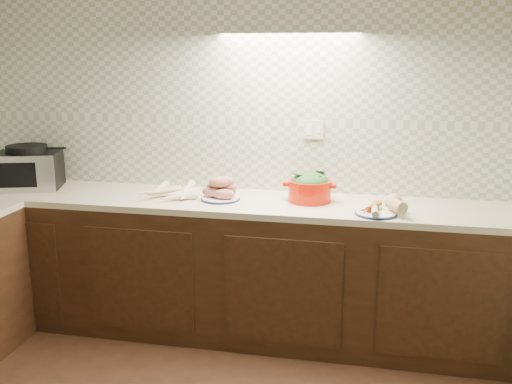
% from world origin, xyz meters
% --- Properties ---
extents(room, '(3.60, 3.60, 2.60)m').
position_xyz_m(room, '(0.00, 0.00, 1.63)').
color(room, black).
rests_on(room, ground).
extents(counter, '(3.60, 3.60, 0.90)m').
position_xyz_m(counter, '(-0.68, 0.68, 0.45)').
color(counter, black).
rests_on(counter, ground).
extents(toaster_oven, '(0.49, 0.43, 0.30)m').
position_xyz_m(toaster_oven, '(-1.37, 1.53, 1.04)').
color(toaster_oven, black).
rests_on(toaster_oven, counter).
extents(parsnip_pile, '(0.44, 0.41, 0.08)m').
position_xyz_m(parsnip_pile, '(-0.32, 1.53, 0.93)').
color(parsnip_pile, beige).
rests_on(parsnip_pile, counter).
extents(sweet_potato_plate, '(0.26, 0.25, 0.15)m').
position_xyz_m(sweet_potato_plate, '(0.00, 1.49, 0.96)').
color(sweet_potato_plate, '#152140').
rests_on(sweet_potato_plate, counter).
extents(onion_bowl, '(0.13, 0.13, 0.10)m').
position_xyz_m(onion_bowl, '(-0.00, 1.62, 0.94)').
color(onion_bowl, black).
rests_on(onion_bowl, counter).
extents(dutch_oven, '(0.33, 0.27, 0.19)m').
position_xyz_m(dutch_oven, '(0.56, 1.56, 0.99)').
color(dutch_oven, red).
rests_on(dutch_oven, counter).
extents(veg_plate, '(0.31, 0.31, 0.12)m').
position_xyz_m(veg_plate, '(1.01, 1.36, 0.94)').
color(veg_plate, '#152140').
rests_on(veg_plate, counter).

